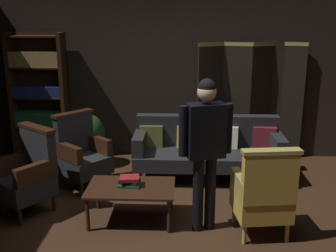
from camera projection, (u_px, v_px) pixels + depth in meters
The scene contains 14 objects.
ground_plane at pixel (165, 224), 4.66m from camera, with size 10.00×10.00×0.00m, color #331E11.
back_wall at pixel (172, 72), 6.64m from camera, with size 7.20×0.10×2.80m, color black.
folding_screen at pixel (249, 99), 6.58m from camera, with size 1.73×0.33×1.90m.
bookshelf at pixel (39, 94), 6.57m from camera, with size 0.90×0.32×2.05m.
velvet_couch at pixel (208, 147), 5.92m from camera, with size 2.12×0.78×0.88m.
coffee_table at pixel (131, 190), 4.67m from camera, with size 1.00×0.64×0.42m.
armchair_gilt_accent at pixel (263, 194), 4.32m from camera, with size 0.65×0.64×1.04m.
armchair_wing_left at pixel (82, 153), 5.56m from camera, with size 0.81×0.82×1.04m.
armchair_wing_right at pixel (28, 173), 4.86m from camera, with size 0.81×0.81×1.04m.
standing_figure at pixel (206, 142), 4.30m from camera, with size 0.57×0.31×1.70m.
potted_plant at pixel (88, 136), 6.34m from camera, with size 0.54×0.54×0.83m.
book_green_cloth at pixel (130, 185), 4.67m from camera, with size 0.24×0.18×0.04m, color #1E4C28.
book_black_cloth at pixel (130, 182), 4.66m from camera, with size 0.22×0.14×0.04m, color black.
book_red_leather at pixel (129, 178), 4.65m from camera, with size 0.22×0.18×0.04m, color maroon.
Camera 1 is at (0.21, -4.18, 2.35)m, focal length 43.39 mm.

